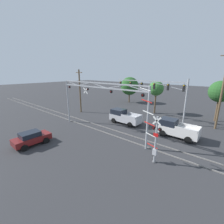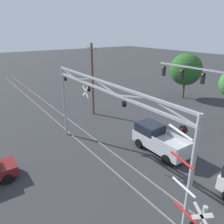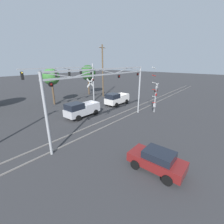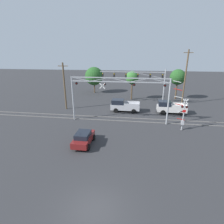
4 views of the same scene
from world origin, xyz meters
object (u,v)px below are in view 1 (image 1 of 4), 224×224
(crossing_gantry, at_px, (99,96))
(utility_pole_left, at_px, (80,91))
(traffic_signal_span, at_px, (160,90))
(sedan_waiting, at_px, (32,138))
(pickup_truck_following, at_px, (176,129))
(pickup_truck_lead, at_px, (124,117))
(crossing_signal_mast, at_px, (154,139))
(utility_pole_right, at_px, (222,91))
(background_tree_far_left_verge, at_px, (220,92))
(background_tree_far_right_verge, at_px, (156,89))
(background_tree_beyond_span, at_px, (130,86))

(crossing_gantry, height_order, utility_pole_left, utility_pole_left)
(crossing_gantry, distance_m, traffic_signal_span, 11.16)
(utility_pole_left, bearing_deg, sedan_waiting, -60.40)
(traffic_signal_span, distance_m, pickup_truck_following, 8.12)
(pickup_truck_lead, bearing_deg, crossing_gantry, -93.75)
(crossing_signal_mast, bearing_deg, traffic_signal_span, 112.03)
(crossing_gantry, relative_size, utility_pole_left, 1.70)
(utility_pole_right, bearing_deg, pickup_truck_lead, -150.26)
(traffic_signal_span, height_order, utility_pole_left, utility_pole_left)
(background_tree_far_left_verge, xyz_separation_m, background_tree_far_right_verge, (-10.00, -1.78, -0.07))
(crossing_gantry, bearing_deg, traffic_signal_span, 70.46)
(pickup_truck_following, relative_size, utility_pole_left, 0.58)
(utility_pole_right, bearing_deg, background_tree_far_left_verge, 97.26)
(traffic_signal_span, xyz_separation_m, background_tree_far_right_verge, (-2.30, 3.63, -0.27))
(crossing_signal_mast, xyz_separation_m, sedan_waiting, (-11.96, -5.76, -1.52))
(sedan_waiting, distance_m, background_tree_far_right_verge, 22.56)
(traffic_signal_span, distance_m, pickup_truck_lead, 7.52)
(utility_pole_left, height_order, background_tree_far_right_verge, utility_pole_left)
(utility_pole_right, xyz_separation_m, background_tree_far_right_verge, (-10.52, 2.33, -0.63))
(sedan_waiting, xyz_separation_m, utility_pole_left, (-7.18, 12.63, 3.57))
(pickup_truck_following, relative_size, utility_pole_right, 0.46)
(crossing_gantry, xyz_separation_m, utility_pole_left, (-10.43, 5.09, -0.58))
(crossing_gantry, bearing_deg, background_tree_beyond_span, 113.24)
(crossing_gantry, height_order, pickup_truck_following, crossing_gantry)
(traffic_signal_span, relative_size, sedan_waiting, 3.34)
(utility_pole_right, height_order, background_tree_far_left_verge, utility_pole_right)
(pickup_truck_lead, relative_size, sedan_waiting, 1.31)
(traffic_signal_span, height_order, pickup_truck_following, traffic_signal_span)
(sedan_waiting, bearing_deg, pickup_truck_lead, 74.25)
(pickup_truck_lead, bearing_deg, utility_pole_right, 29.74)
(crossing_gantry, xyz_separation_m, sedan_waiting, (-3.25, -7.55, -4.15))
(background_tree_beyond_span, bearing_deg, utility_pole_left, -97.43)
(traffic_signal_span, bearing_deg, background_tree_far_left_verge, 35.10)
(utility_pole_right, distance_m, background_tree_beyond_span, 22.00)
(utility_pole_left, xyz_separation_m, background_tree_far_left_verge, (21.86, 10.84, 0.57))
(pickup_truck_following, xyz_separation_m, background_tree_far_left_verge, (3.04, 10.67, 3.87))
(crossing_signal_mast, relative_size, background_tree_far_right_verge, 1.06)
(traffic_signal_span, distance_m, sedan_waiting, 19.84)
(traffic_signal_span, height_order, background_tree_beyond_span, traffic_signal_span)
(sedan_waiting, xyz_separation_m, utility_pole_right, (15.21, 19.37, 4.69))
(pickup_truck_lead, distance_m, background_tree_far_left_verge, 15.92)
(crossing_gantry, xyz_separation_m, background_tree_beyond_span, (-8.51, 19.81, -0.61))
(pickup_truck_lead, bearing_deg, pickup_truck_following, 0.54)
(crossing_signal_mast, bearing_deg, crossing_gantry, 168.44)
(traffic_signal_span, distance_m, utility_pole_right, 8.34)
(sedan_waiting, distance_m, background_tree_far_left_verge, 28.00)
(traffic_signal_span, xyz_separation_m, background_tree_beyond_span, (-12.24, 9.30, -0.80))
(crossing_gantry, distance_m, utility_pole_right, 16.82)
(sedan_waiting, relative_size, background_tree_far_right_verge, 0.61)
(pickup_truck_lead, bearing_deg, background_tree_beyond_span, 121.16)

